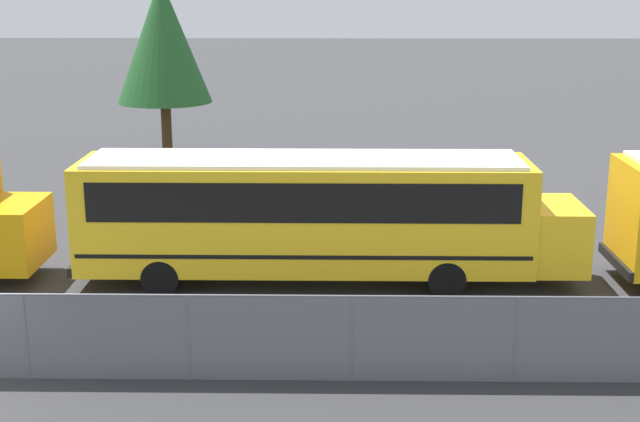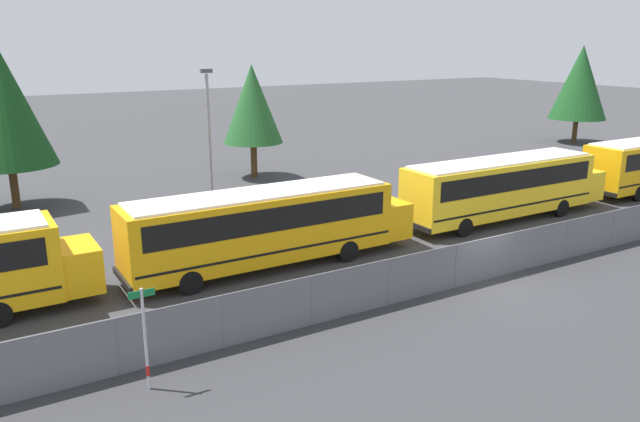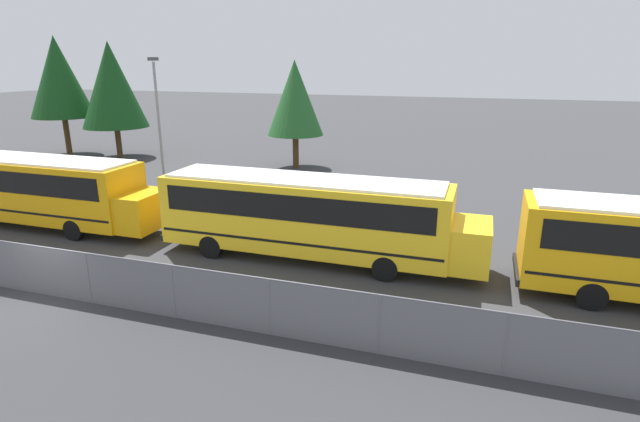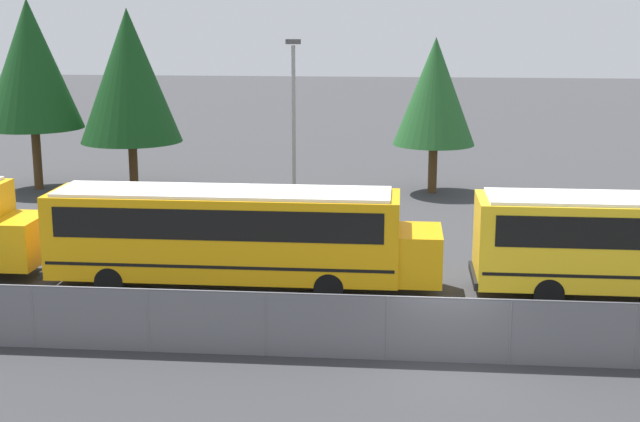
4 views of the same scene
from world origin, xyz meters
TOP-DOWN VIEW (x-y plane):
  - ground_plane at (0.00, 0.00)m, footprint 200.00×200.00m
  - fence at (-0.00, -0.00)m, footprint 65.98×0.07m
  - school_bus_1 at (-6.66, 5.74)m, footprint 12.73×2.60m
  - school_bus_2 at (7.03, 5.81)m, footprint 12.73×2.60m
  - light_pole at (-5.72, 14.44)m, footprint 0.60×0.24m
  - tree_0 at (0.26, 22.05)m, footprint 4.01×4.01m
  - tree_1 at (-19.61, 21.13)m, footprint 4.89×4.89m
  - tree_3 at (-14.72, 21.36)m, footprint 5.03×5.03m

SIDE VIEW (x-z plane):
  - ground_plane at x=0.00m, z-range 0.00..0.00m
  - fence at x=0.00m, z-range 0.02..1.78m
  - school_bus_1 at x=-6.66m, z-range 0.29..3.54m
  - school_bus_2 at x=7.03m, z-range 0.29..3.54m
  - light_pole at x=-5.72m, z-range 0.38..8.11m
  - tree_0 at x=0.26m, z-range 1.18..8.79m
  - tree_3 at x=-14.72m, z-range 1.21..10.20m
  - tree_1 at x=-19.61m, z-range 1.53..10.97m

